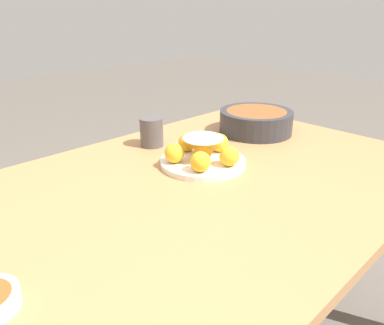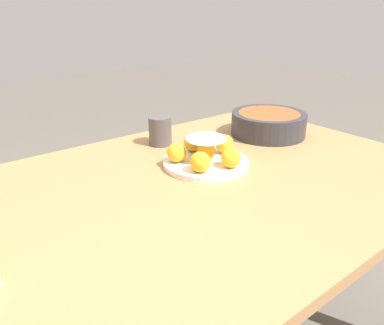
% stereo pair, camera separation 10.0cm
% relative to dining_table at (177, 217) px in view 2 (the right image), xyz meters
% --- Properties ---
extents(dining_table, '(1.50, 0.90, 0.70)m').
position_rel_dining_table_xyz_m(dining_table, '(0.00, 0.00, 0.00)').
color(dining_table, '#A87547').
rests_on(dining_table, ground_plane).
extents(cake_plate, '(0.25, 0.25, 0.09)m').
position_rel_dining_table_xyz_m(cake_plate, '(0.16, 0.07, 0.12)').
color(cake_plate, silver).
rests_on(cake_plate, dining_table).
extents(serving_bowl, '(0.26, 0.26, 0.08)m').
position_rel_dining_table_xyz_m(serving_bowl, '(0.51, 0.15, 0.13)').
color(serving_bowl, '#2D2D33').
rests_on(serving_bowl, dining_table).
extents(cup_far, '(0.08, 0.08, 0.09)m').
position_rel_dining_table_xyz_m(cup_far, '(0.15, 0.30, 0.13)').
color(cup_far, '#4C4747').
rests_on(cup_far, dining_table).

